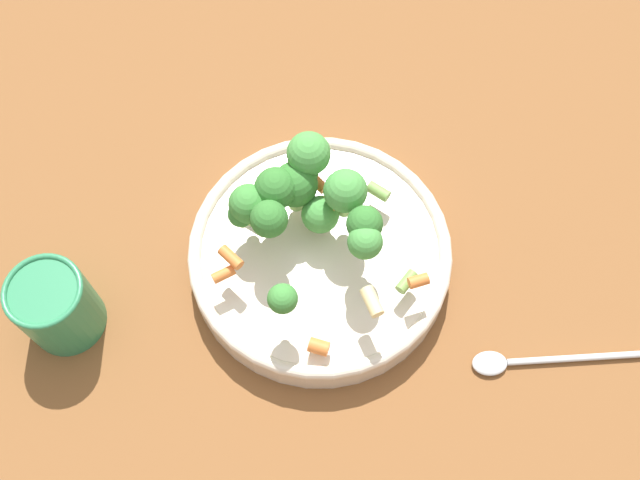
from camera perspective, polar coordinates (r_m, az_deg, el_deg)
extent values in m
plane|color=brown|center=(0.81, 0.00, -1.81)|extent=(3.00, 3.00, 0.00)
cylinder|color=beige|center=(0.80, 0.00, -1.29)|extent=(0.28, 0.28, 0.04)
torus|color=beige|center=(0.78, 0.00, -0.76)|extent=(0.28, 0.28, 0.01)
cylinder|color=#8CB766|center=(0.78, 0.02, 1.19)|extent=(0.01, 0.01, 0.01)
sphere|color=#479342|center=(0.76, 0.02, 1.96)|extent=(0.04, 0.04, 0.04)
cylinder|color=#8CB766|center=(0.73, 3.32, 0.47)|extent=(0.01, 0.01, 0.01)
sphere|color=#33722D|center=(0.71, 3.42, 1.24)|extent=(0.04, 0.04, 0.04)
cylinder|color=#8CB766|center=(0.74, -3.80, 0.85)|extent=(0.01, 0.01, 0.01)
sphere|color=#33722D|center=(0.72, -3.90, 1.61)|extent=(0.04, 0.04, 0.04)
cylinder|color=#8CB766|center=(0.78, -1.85, 3.12)|extent=(0.02, 0.02, 0.02)
sphere|color=#33722D|center=(0.75, -1.92, 4.27)|extent=(0.05, 0.05, 0.05)
cylinder|color=#8CB766|center=(0.76, -3.45, 2.82)|extent=(0.01, 0.01, 0.02)
sphere|color=#33722D|center=(0.74, -3.57, 3.79)|extent=(0.04, 0.04, 0.04)
cylinder|color=#8CB766|center=(0.78, -1.30, 4.60)|extent=(0.01, 0.01, 0.01)
sphere|color=#33722D|center=(0.76, -1.34, 5.37)|extent=(0.03, 0.03, 0.03)
cylinder|color=#8CB766|center=(0.77, -0.84, 5.42)|extent=(0.02, 0.02, 0.02)
sphere|color=#479342|center=(0.74, -0.87, 6.60)|extent=(0.04, 0.04, 0.04)
cylinder|color=#8CB766|center=(0.77, -5.28, 1.81)|extent=(0.01, 0.01, 0.02)
sphere|color=#3D8438|center=(0.74, -5.46, 2.75)|extent=(0.04, 0.04, 0.04)
cylinder|color=#8CB766|center=(0.75, 2.17, 2.45)|extent=(0.02, 0.02, 0.02)
sphere|color=#479342|center=(0.73, 2.25, 3.55)|extent=(0.04, 0.04, 0.04)
cylinder|color=#8CB766|center=(0.72, 3.36, -0.85)|extent=(0.01, 0.01, 0.01)
sphere|color=#479342|center=(0.70, 3.46, -0.15)|extent=(0.03, 0.03, 0.03)
cylinder|color=#8CB766|center=(0.76, -5.94, 1.40)|extent=(0.01, 0.01, 0.01)
sphere|color=#33722D|center=(0.75, -6.05, 1.96)|extent=(0.03, 0.03, 0.03)
cylinder|color=#8CB766|center=(0.71, -2.80, -5.01)|extent=(0.01, 0.01, 0.01)
sphere|color=#3D8438|center=(0.69, -2.87, -4.49)|extent=(0.03, 0.03, 0.03)
cylinder|color=orange|center=(0.73, 7.51, -3.11)|extent=(0.02, 0.02, 0.01)
cylinder|color=beige|center=(0.70, 3.98, -4.71)|extent=(0.03, 0.03, 0.01)
cylinder|color=orange|center=(0.73, -6.81, -1.32)|extent=(0.03, 0.01, 0.01)
cylinder|color=orange|center=(0.74, -7.37, -2.60)|extent=(0.02, 0.02, 0.01)
cylinder|color=#729E4C|center=(0.75, 6.62, -3.17)|extent=(0.01, 0.02, 0.01)
cylinder|color=orange|center=(0.73, -0.09, -8.14)|extent=(0.02, 0.02, 0.01)
cylinder|color=#729E4C|center=(0.78, -5.04, 3.23)|extent=(0.02, 0.01, 0.01)
cylinder|color=orange|center=(0.78, -0.24, 4.46)|extent=(0.03, 0.02, 0.01)
cylinder|color=orange|center=(0.75, 0.96, 2.85)|extent=(0.02, 0.02, 0.01)
cylinder|color=#729E4C|center=(0.79, 4.47, 3.71)|extent=(0.03, 0.01, 0.01)
cylinder|color=#2D7F51|center=(0.79, -19.42, -4.81)|extent=(0.08, 0.08, 0.09)
torus|color=#2D7F51|center=(0.76, -20.41, -3.65)|extent=(0.08, 0.08, 0.01)
cylinder|color=silver|center=(0.82, 19.33, -8.46)|extent=(0.12, 0.11, 0.01)
ellipsoid|color=silver|center=(0.79, 12.80, -9.15)|extent=(0.04, 0.04, 0.01)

